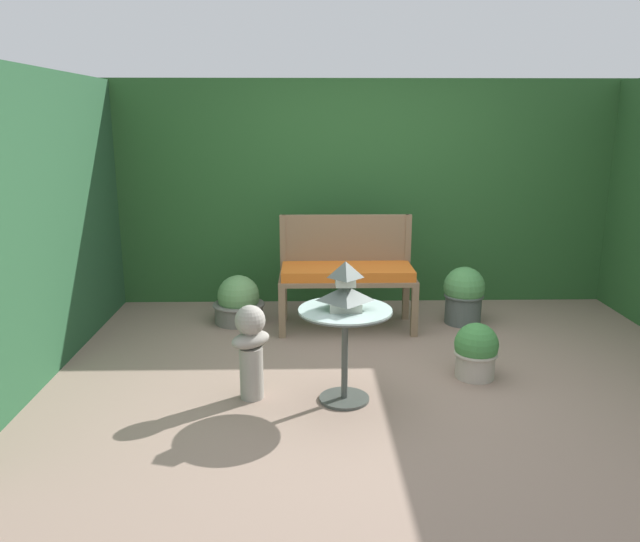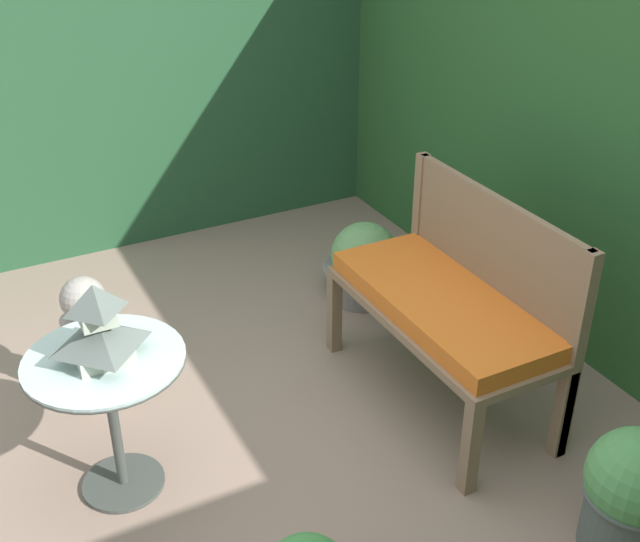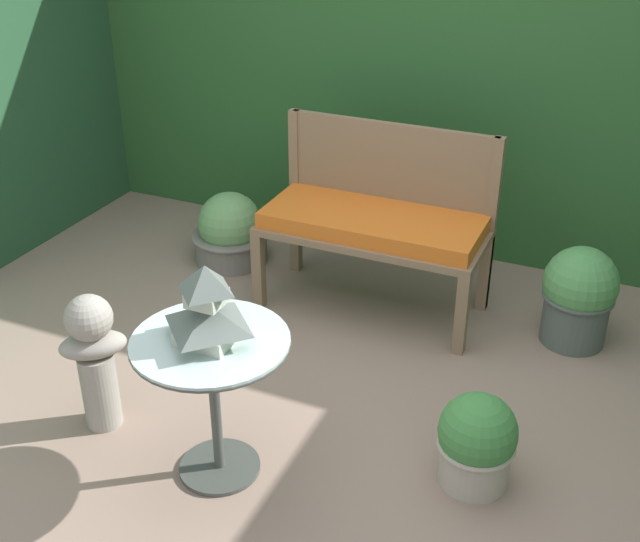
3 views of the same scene
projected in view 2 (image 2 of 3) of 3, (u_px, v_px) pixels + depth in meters
ground at (257, 500)px, 3.32m from camera, size 30.00×30.00×0.00m
foliage_hedge_left at (91, 65)px, 5.03m from camera, size 0.70×3.50×2.24m
garden_bench at (442, 311)px, 3.68m from camera, size 1.23×0.55×0.58m
bench_backrest at (491, 255)px, 3.67m from camera, size 1.23×0.06×1.01m
patio_table at (108, 388)px, 3.15m from camera, size 0.63×0.63×0.66m
pagoda_birdhouse at (99, 328)px, 3.01m from camera, size 0.28×0.28×0.33m
garden_bust at (89, 332)px, 3.73m from camera, size 0.33×0.32×0.67m
potted_plant_table_far at (634, 494)px, 2.97m from camera, size 0.38×0.38×0.54m
potted_plant_path_edge at (364, 265)px, 4.68m from camera, size 0.49×0.49×0.45m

